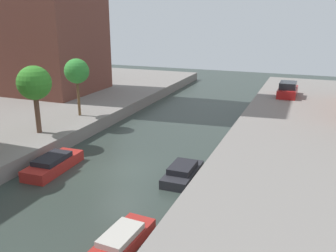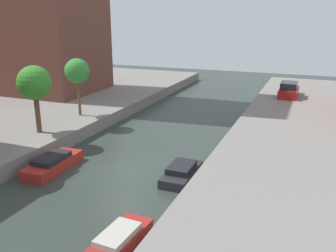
% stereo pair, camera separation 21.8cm
% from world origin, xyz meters
% --- Properties ---
extents(ground_plane, '(84.00, 84.00, 0.00)m').
position_xyz_m(ground_plane, '(0.00, 0.00, 0.00)').
color(ground_plane, '#2D3833').
extents(street_tree_3, '(2.29, 2.29, 4.61)m').
position_xyz_m(street_tree_3, '(-7.16, 1.81, 4.41)').
color(street_tree_3, brown).
rests_on(street_tree_3, quay_left).
extents(street_tree_4, '(1.95, 1.95, 4.56)m').
position_xyz_m(street_tree_4, '(-7.16, 6.64, 4.55)').
color(street_tree_4, brown).
rests_on(street_tree_4, quay_left).
extents(parked_car, '(1.80, 4.12, 1.46)m').
position_xyz_m(parked_car, '(7.96, 20.40, 1.61)').
color(parked_car, maroon).
rests_on(parked_car, quay_right).
extents(moored_boat_left_2, '(1.71, 4.17, 0.92)m').
position_xyz_m(moored_boat_left_2, '(-3.62, -1.29, 0.40)').
color(moored_boat_left_2, maroon).
rests_on(moored_boat_left_2, ground_plane).
extents(moored_boat_right_2, '(1.48, 3.61, 0.73)m').
position_xyz_m(moored_boat_right_2, '(3.68, -6.49, 0.31)').
color(moored_boat_right_2, maroon).
rests_on(moored_boat_right_2, ground_plane).
extents(moored_boat_right_3, '(1.49, 3.47, 0.86)m').
position_xyz_m(moored_boat_right_3, '(3.84, 0.40, 0.36)').
color(moored_boat_right_3, '#232328').
rests_on(moored_boat_right_3, ground_plane).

